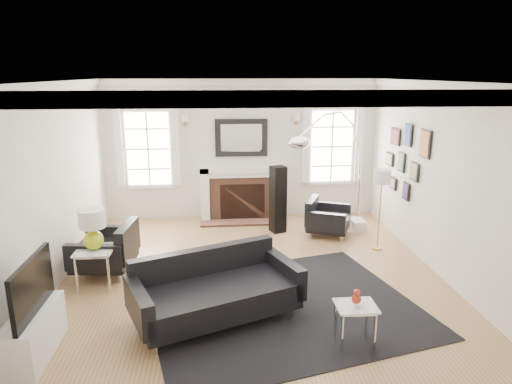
{
  "coord_description": "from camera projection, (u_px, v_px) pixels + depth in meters",
  "views": [
    {
      "loc": [
        -0.48,
        -6.14,
        2.92
      ],
      "look_at": [
        0.07,
        0.3,
        1.22
      ],
      "focal_mm": 32.0,
      "sensor_mm": 36.0,
      "label": 1
    }
  ],
  "objects": [
    {
      "name": "floor",
      "position": [
        253.0,
        277.0,
        6.7
      ],
      "size": [
        6.0,
        6.0,
        0.0
      ],
      "primitive_type": "plane",
      "color": "#97673F",
      "rests_on": "ground"
    },
    {
      "name": "back_wall",
      "position": [
        241.0,
        150.0,
        9.23
      ],
      "size": [
        5.5,
        0.04,
        2.8
      ],
      "primitive_type": "cube",
      "color": "beige",
      "rests_on": "floor"
    },
    {
      "name": "front_wall",
      "position": [
        284.0,
        279.0,
        3.45
      ],
      "size": [
        5.5,
        0.04,
        2.8
      ],
      "primitive_type": "cube",
      "color": "beige",
      "rests_on": "floor"
    },
    {
      "name": "left_wall",
      "position": [
        49.0,
        189.0,
        6.12
      ],
      "size": [
        0.04,
        6.0,
        2.8
      ],
      "primitive_type": "cube",
      "color": "beige",
      "rests_on": "floor"
    },
    {
      "name": "right_wall",
      "position": [
        443.0,
        181.0,
        6.57
      ],
      "size": [
        0.04,
        6.0,
        2.8
      ],
      "primitive_type": "cube",
      "color": "beige",
      "rests_on": "floor"
    },
    {
      "name": "ceiling",
      "position": [
        253.0,
        82.0,
        5.99
      ],
      "size": [
        5.5,
        6.0,
        0.02
      ],
      "primitive_type": "cube",
      "color": "white",
      "rests_on": "back_wall"
    },
    {
      "name": "crown_molding",
      "position": [
        253.0,
        86.0,
        6.0
      ],
      "size": [
        5.5,
        6.0,
        0.12
      ],
      "primitive_type": "cube",
      "color": "white",
      "rests_on": "back_wall"
    },
    {
      "name": "fireplace",
      "position": [
        242.0,
        193.0,
        9.25
      ],
      "size": [
        1.7,
        0.69,
        1.11
      ],
      "color": "white",
      "rests_on": "floor"
    },
    {
      "name": "mantel_mirror",
      "position": [
        241.0,
        138.0,
        9.13
      ],
      "size": [
        1.05,
        0.07,
        0.75
      ],
      "color": "black",
      "rests_on": "back_wall"
    },
    {
      "name": "window_left",
      "position": [
        148.0,
        149.0,
        9.02
      ],
      "size": [
        1.24,
        0.15,
        1.62
      ],
      "color": "white",
      "rests_on": "back_wall"
    },
    {
      "name": "window_right",
      "position": [
        332.0,
        146.0,
        9.32
      ],
      "size": [
        1.24,
        0.15,
        1.62
      ],
      "color": "white",
      "rests_on": "back_wall"
    },
    {
      "name": "gallery_wall",
      "position": [
        405.0,
        156.0,
        7.78
      ],
      "size": [
        0.04,
        1.73,
        1.29
      ],
      "color": "black",
      "rests_on": "right_wall"
    },
    {
      "name": "tv_unit",
      "position": [
        34.0,
        327.0,
        4.78
      ],
      "size": [
        0.35,
        1.0,
        1.09
      ],
      "color": "white",
      "rests_on": "floor"
    },
    {
      "name": "area_rug",
      "position": [
        283.0,
        307.0,
        5.85
      ],
      "size": [
        3.88,
        3.48,
        0.01
      ],
      "primitive_type": "cube",
      "rotation": [
        0.0,
        0.0,
        0.25
      ],
      "color": "black",
      "rests_on": "floor"
    },
    {
      "name": "sofa",
      "position": [
        214.0,
        290.0,
        5.53
      ],
      "size": [
        2.19,
        1.6,
        0.65
      ],
      "color": "black",
      "rests_on": "floor"
    },
    {
      "name": "armchair_left",
      "position": [
        108.0,
        250.0,
        6.79
      ],
      "size": [
        0.93,
        1.01,
        0.63
      ],
      "color": "black",
      "rests_on": "floor"
    },
    {
      "name": "armchair_right",
      "position": [
        326.0,
        219.0,
        8.4
      ],
      "size": [
        0.98,
        1.03,
        0.55
      ],
      "color": "black",
      "rests_on": "floor"
    },
    {
      "name": "coffee_table",
      "position": [
        245.0,
        269.0,
        6.05
      ],
      "size": [
        0.94,
        0.94,
        0.42
      ],
      "color": "silver",
      "rests_on": "floor"
    },
    {
      "name": "side_table_left",
      "position": [
        95.0,
        257.0,
        6.31
      ],
      "size": [
        0.5,
        0.5,
        0.55
      ],
      "color": "silver",
      "rests_on": "floor"
    },
    {
      "name": "nesting_table",
      "position": [
        355.0,
        314.0,
        4.95
      ],
      "size": [
        0.44,
        0.37,
        0.48
      ],
      "color": "silver",
      "rests_on": "floor"
    },
    {
      "name": "gourd_lamp",
      "position": [
        93.0,
        227.0,
        6.2
      ],
      "size": [
        0.36,
        0.36,
        0.57
      ],
      "color": "#C4CD19",
      "rests_on": "side_table_left"
    },
    {
      "name": "orange_vase",
      "position": [
        356.0,
        297.0,
        4.9
      ],
      "size": [
        0.1,
        0.1,
        0.17
      ],
      "color": "#AF2816",
      "rests_on": "nesting_table"
    },
    {
      "name": "arc_floor_lamp",
      "position": [
        332.0,
        171.0,
        7.78
      ],
      "size": [
        1.68,
        1.55,
        2.38
      ],
      "color": "silver",
      "rests_on": "floor"
    },
    {
      "name": "stick_floor_lamp",
      "position": [
        382.0,
        181.0,
        7.48
      ],
      "size": [
        0.28,
        0.28,
        1.38
      ],
      "color": "gold",
      "rests_on": "floor"
    },
    {
      "name": "speaker_tower",
      "position": [
        278.0,
        199.0,
        8.48
      ],
      "size": [
        0.32,
        0.32,
        1.26
      ],
      "primitive_type": "cube",
      "rotation": [
        0.0,
        0.0,
        0.35
      ],
      "color": "black",
      "rests_on": "floor"
    }
  ]
}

